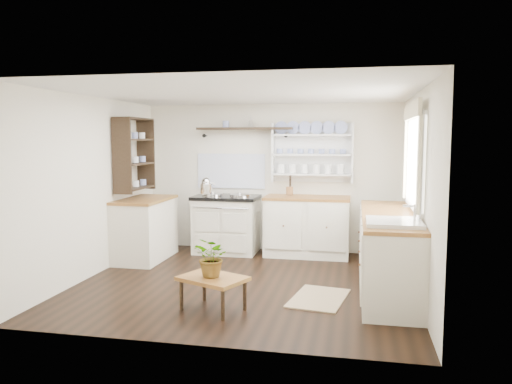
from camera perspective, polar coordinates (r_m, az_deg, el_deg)
floor at (r=6.23m, az=-1.27°, el=-10.34°), size 4.00×3.80×0.01m
wall_back at (r=7.86m, az=1.76°, el=1.63°), size 4.00×0.02×2.30m
wall_right at (r=5.90m, az=18.02°, el=-0.16°), size 0.02×3.80×2.30m
wall_left at (r=6.73m, az=-18.14°, el=0.58°), size 0.02×3.80×2.30m
ceiling at (r=6.00m, az=-1.33°, el=11.24°), size 4.00×3.80×0.01m
window at (r=6.01m, az=17.50°, el=3.93°), size 0.08×1.55×1.22m
aga_cooker at (r=7.77m, az=-3.42°, el=-3.63°), size 0.99×0.69×0.92m
back_cabinets at (r=7.57m, az=5.85°, el=-3.83°), size 1.27×0.63×0.90m
right_cabinets at (r=6.08m, az=14.87°, el=-6.48°), size 0.62×2.43×0.90m
belfast_sink at (r=5.28m, az=15.44°, el=-4.63°), size 0.55×0.60×0.45m
left_cabinets at (r=7.49m, az=-12.55°, el=-4.06°), size 0.62×1.13×0.90m
plate_rack at (r=7.72m, az=6.50°, el=4.53°), size 1.20×0.22×0.90m
high_shelf at (r=7.80m, az=-1.29°, el=7.18°), size 1.50×0.29×0.16m
left_shelving at (r=7.43m, az=-13.74°, el=4.29°), size 0.28×0.80×1.05m
kettle at (r=7.65m, az=-5.71°, el=0.72°), size 0.19×0.19×0.24m
utensil_crock at (r=7.61m, az=3.85°, el=0.13°), size 0.11×0.11×0.13m
center_table at (r=5.23m, az=-4.95°, el=-10.10°), size 0.78×0.68×0.35m
potted_plant at (r=5.16m, az=-4.98°, el=-7.43°), size 0.48×0.46×0.41m
floor_rug at (r=5.68m, az=7.20°, el=-11.95°), size 0.69×0.93×0.02m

